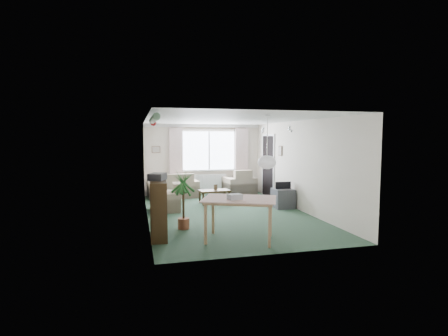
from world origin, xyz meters
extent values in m
plane|color=#294431|center=(0.00, 0.00, 0.00)|extent=(6.50, 6.50, 0.00)
cube|color=white|center=(0.20, 3.23, 1.50)|extent=(1.80, 0.03, 1.30)
cube|color=black|center=(0.20, 3.15, 2.27)|extent=(2.60, 0.03, 0.03)
cube|color=beige|center=(-0.95, 3.13, 1.27)|extent=(0.45, 0.08, 2.00)
cube|color=beige|center=(1.35, 3.13, 1.27)|extent=(0.45, 0.08, 2.00)
cube|color=white|center=(0.20, 3.19, 0.40)|extent=(1.20, 0.10, 0.55)
cube|color=black|center=(1.99, 2.20, 1.00)|extent=(0.03, 0.95, 2.00)
sphere|color=white|center=(0.20, -2.30, 1.48)|extent=(0.36, 0.36, 0.36)
cylinder|color=#196626|center=(-1.92, -2.30, 2.28)|extent=(1.60, 1.60, 0.12)
sphere|color=silver|center=(1.30, 0.90, 2.22)|extent=(0.20, 0.20, 0.20)
sphere|color=silver|center=(1.60, -0.30, 2.22)|extent=(0.20, 0.20, 0.20)
cube|color=brown|center=(-1.60, 3.23, 1.55)|extent=(0.28, 0.03, 0.22)
cube|color=brown|center=(1.98, 1.20, 1.55)|extent=(0.03, 0.24, 0.30)
cube|color=tan|center=(-1.10, 2.75, 0.40)|extent=(1.64, 0.94, 0.80)
cube|color=beige|center=(1.14, 2.73, 0.44)|extent=(1.04, 0.99, 0.87)
cube|color=beige|center=(-1.50, 0.73, 0.37)|extent=(0.84, 0.88, 0.74)
cube|color=black|center=(-0.02, 1.42, 0.20)|extent=(0.92, 0.56, 0.40)
cube|color=brown|center=(0.03, 1.43, 0.48)|extent=(0.12, 0.07, 0.16)
cube|color=black|center=(-1.84, -1.78, 0.56)|extent=(0.35, 0.93, 1.12)
cube|color=#323237|center=(-1.85, -1.74, 1.19)|extent=(0.40, 0.43, 0.14)
cylinder|color=#206023|center=(-1.28, -1.25, 0.62)|extent=(0.70, 0.70, 1.24)
cube|color=tan|center=(-0.36, -2.33, 0.39)|extent=(1.49, 1.27, 0.79)
cube|color=silver|center=(-0.48, -2.42, 0.85)|extent=(0.28, 0.23, 0.12)
cube|color=#39393E|center=(1.70, 0.33, 0.26)|extent=(0.55, 0.60, 0.53)
cylinder|color=navy|center=(1.13, 1.68, 0.06)|extent=(0.78, 0.78, 0.12)
camera|label=1|loc=(-2.23, -8.59, 1.96)|focal=28.00mm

